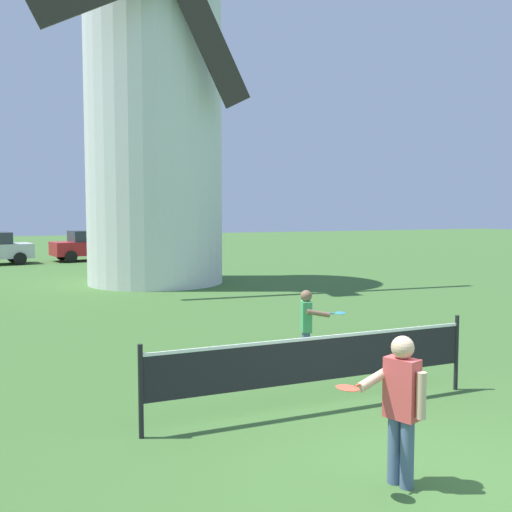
# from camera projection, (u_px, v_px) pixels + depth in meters

# --- Properties ---
(ground_plane) EXTENTS (120.00, 120.00, 0.00)m
(ground_plane) POSITION_uv_depth(u_px,v_px,m) (427.00, 470.00, 6.01)
(ground_plane) COLOR #3D662D
(windmill) EXTENTS (8.66, 5.53, 14.55)m
(windmill) POSITION_uv_depth(u_px,v_px,m) (154.00, 84.00, 20.93)
(windmill) COLOR white
(windmill) RESTS_ON ground_plane
(tennis_net) EXTENTS (4.70, 0.06, 1.10)m
(tennis_net) POSITION_uv_depth(u_px,v_px,m) (318.00, 360.00, 7.74)
(tennis_net) COLOR black
(tennis_net) RESTS_ON ground_plane
(player_near) EXTENTS (0.88, 0.47, 1.45)m
(player_near) POSITION_uv_depth(u_px,v_px,m) (400.00, 402.00, 5.61)
(player_near) COLOR slate
(player_near) RESTS_ON ground_plane
(player_far) EXTENTS (0.71, 0.68, 1.29)m
(player_far) POSITION_uv_depth(u_px,v_px,m) (307.00, 323.00, 10.02)
(player_far) COLOR slate
(player_far) RESTS_ON ground_plane
(parked_car_red) EXTENTS (4.42, 2.42, 1.56)m
(parked_car_red) POSITION_uv_depth(u_px,v_px,m) (94.00, 245.00, 31.17)
(parked_car_red) COLOR red
(parked_car_red) RESTS_ON ground_plane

